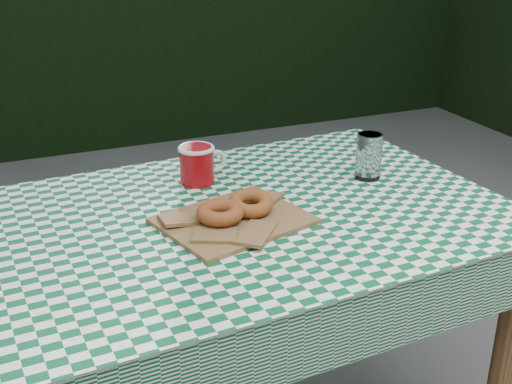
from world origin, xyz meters
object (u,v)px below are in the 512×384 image
paper_bag (234,219)px  drinking_glass (369,156)px  coffee_mug (197,165)px  table (242,348)px

paper_bag → drinking_glass: 0.44m
coffee_mug → drinking_glass: 0.45m
coffee_mug → drinking_glass: (0.42, -0.14, 0.01)m
table → coffee_mug: coffee_mug is taller
drinking_glass → paper_bag: bearing=-164.5°
table → coffee_mug: (-0.04, 0.22, 0.43)m
coffee_mug → drinking_glass: size_ratio=1.44×
table → drinking_glass: drinking_glass is taller
coffee_mug → paper_bag: bearing=-97.7°
coffee_mug → drinking_glass: drinking_glass is taller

